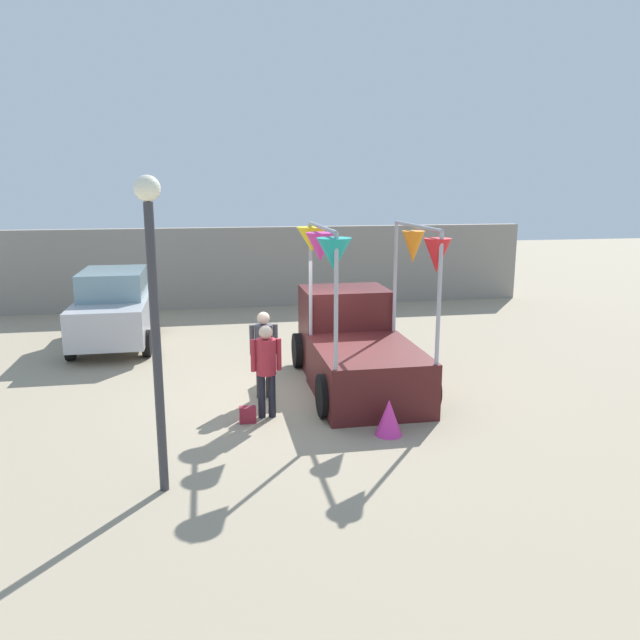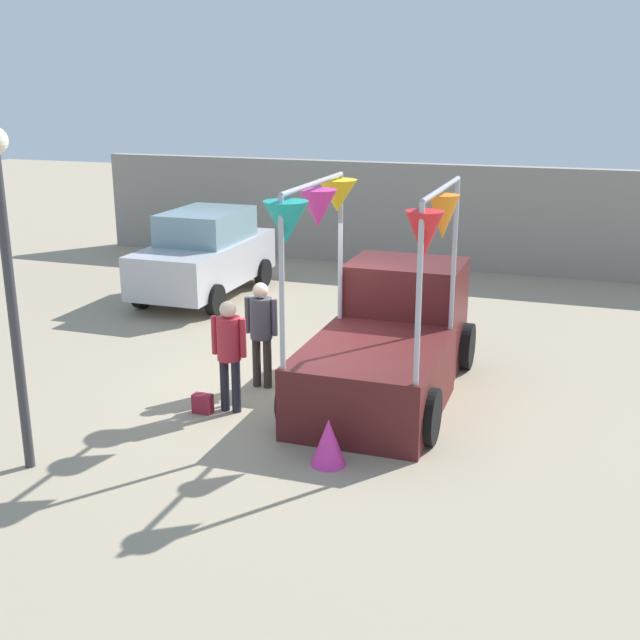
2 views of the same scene
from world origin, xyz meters
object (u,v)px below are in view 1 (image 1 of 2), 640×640
vendor_truck (354,341)px  folded_kite_bundle_magenta (389,417)px  parked_car (114,308)px  person_vendor (264,346)px  person_customer (266,363)px  street_lamp (153,293)px  handbag (248,415)px

vendor_truck → folded_kite_bundle_magenta: bearing=-91.5°
parked_car → person_vendor: size_ratio=2.41×
vendor_truck → parked_car: vendor_truck is taller
person_customer → folded_kite_bundle_magenta: size_ratio=2.73×
person_customer → person_vendor: bearing=86.7°
vendor_truck → parked_car: size_ratio=1.04×
person_vendor → parked_car: bearing=125.3°
vendor_truck → person_vendor: 1.95m
vendor_truck → person_customer: vendor_truck is taller
parked_car → street_lamp: size_ratio=0.98×
person_vendor → handbag: person_vendor is taller
parked_car → person_vendor: bearing=-54.7°
street_lamp → folded_kite_bundle_magenta: bearing=19.7°
vendor_truck → street_lamp: 5.59m
folded_kite_bundle_magenta → vendor_truck: bearing=88.5°
handbag → person_customer: bearing=29.7°
parked_car → person_customer: size_ratio=2.44×
person_customer → street_lamp: size_ratio=0.40×
handbag → street_lamp: (-1.26, -2.18, 2.52)m
handbag → street_lamp: bearing=-120.0°
person_customer → person_vendor: size_ratio=0.98×
person_vendor → handbag: size_ratio=5.94×
vendor_truck → folded_kite_bundle_magenta: (-0.07, -2.71, -0.59)m
person_customer → folded_kite_bundle_magenta: (1.86, -1.15, -0.69)m
vendor_truck → street_lamp: size_ratio=1.02×
person_customer → folded_kite_bundle_magenta: person_customer is taller
person_customer → street_lamp: bearing=-124.0°
vendor_truck → handbag: bearing=-142.3°
street_lamp → folded_kite_bundle_magenta: 4.37m
folded_kite_bundle_magenta → parked_car: bearing=126.7°
handbag → folded_kite_bundle_magenta: 2.41m
person_vendor → vendor_truck: bearing=16.0°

